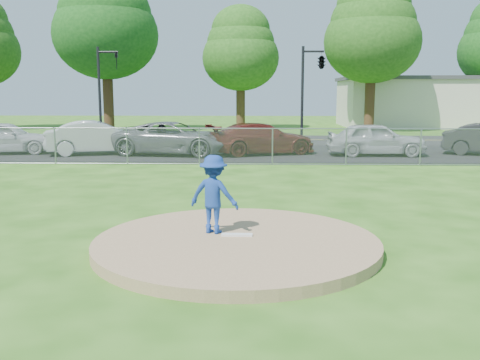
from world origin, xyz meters
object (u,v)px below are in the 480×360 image
at_px(traffic_signal_left, 103,85).
at_px(parked_car_darkred, 262,139).
at_px(traffic_cone, 127,148).
at_px(parked_car_pearl, 376,139).
at_px(traffic_signal_center, 320,64).
at_px(pitcher, 214,194).
at_px(parked_car_white, 98,138).
at_px(tree_center, 241,48).
at_px(parked_car_silver, 4,137).
at_px(commercial_building, 436,102).
at_px(parked_car_gray, 174,138).
at_px(tree_left, 105,21).
at_px(tree_right, 372,29).

relative_size(traffic_signal_left, parked_car_darkred, 1.08).
bearing_deg(traffic_cone, traffic_signal_left, 114.39).
height_order(traffic_cone, parked_car_pearl, parked_car_pearl).
bearing_deg(parked_car_pearl, traffic_cone, 89.31).
distance_m(traffic_signal_center, pitcher, 22.31).
xyz_separation_m(pitcher, parked_car_white, (-6.84, 15.17, -0.16)).
bearing_deg(tree_center, parked_car_silver, -120.64).
xyz_separation_m(pitcher, parked_car_silver, (-11.42, 15.20, -0.16)).
bearing_deg(tree_center, traffic_cone, -104.88).
height_order(traffic_signal_left, pitcher, traffic_signal_left).
relative_size(commercial_building, parked_car_gray, 2.91).
xyz_separation_m(commercial_building, parked_car_gray, (-19.59, -22.49, -1.37)).
xyz_separation_m(tree_center, traffic_cone, (-4.88, -18.36, -6.15)).
xyz_separation_m(tree_center, parked_car_white, (-6.30, -18.39, -5.66)).
relative_size(parked_car_silver, parked_car_pearl, 1.02).
bearing_deg(traffic_cone, commercial_building, 45.63).
height_order(tree_left, parked_car_white, tree_left).
bearing_deg(parked_car_silver, traffic_cone, -104.06).
relative_size(traffic_signal_center, parked_car_pearl, 1.23).
xyz_separation_m(pitcher, traffic_cone, (-5.42, 15.20, -0.65)).
distance_m(commercial_building, parked_car_silver, 35.76).
height_order(parked_car_white, parked_car_darkred, parked_car_white).
distance_m(parked_car_silver, parked_car_gray, 8.29).
distance_m(traffic_signal_center, parked_car_gray, 10.67).
bearing_deg(parked_car_gray, traffic_signal_left, 47.43).
distance_m(traffic_signal_left, parked_car_white, 7.04).
bearing_deg(traffic_cone, tree_center, 75.12).
distance_m(traffic_signal_left, pitcher, 23.22).
xyz_separation_m(tree_right, parked_car_white, (-16.30, -16.39, -6.84)).
height_order(pitcher, parked_car_pearl, pitcher).
bearing_deg(traffic_signal_center, parked_car_darkred, -118.63).
height_order(traffic_signal_left, parked_car_pearl, traffic_signal_left).
bearing_deg(traffic_cone, parked_car_gray, -3.10).
height_order(tree_center, tree_right, tree_right).
distance_m(tree_left, parked_car_silver, 17.09).
bearing_deg(tree_left, tree_center, 16.70).
distance_m(parked_car_silver, parked_car_white, 4.58).
distance_m(traffic_signal_left, parked_car_darkred, 11.51).
xyz_separation_m(parked_car_white, parked_car_gray, (3.71, -0.09, -0.02)).
bearing_deg(parked_car_darkred, pitcher, 156.43).
xyz_separation_m(tree_center, pitcher, (0.54, -33.56, -5.50)).
bearing_deg(parked_car_darkred, parked_car_silver, 71.18).
xyz_separation_m(parked_car_gray, parked_car_pearl, (9.56, 0.00, -0.00)).
relative_size(tree_center, parked_car_silver, 2.11).
height_order(traffic_signal_center, parked_car_white, traffic_signal_center).
relative_size(tree_left, parked_car_silver, 2.68).
distance_m(tree_right, parked_car_gray, 21.85).
distance_m(commercial_building, parked_car_pearl, 24.66).
bearing_deg(tree_right, parked_car_pearl, -100.41).
height_order(commercial_building, parked_car_gray, commercial_building).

